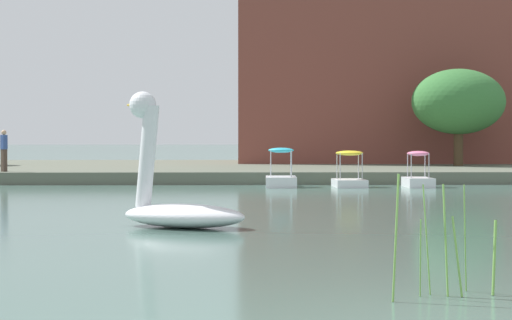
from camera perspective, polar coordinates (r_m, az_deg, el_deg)
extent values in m
plane|color=#47665B|center=(10.00, 13.51, -9.59)|extent=(576.78, 576.78, 0.00)
cube|color=#5B6051|center=(48.74, 1.73, -0.59)|extent=(149.06, 22.45, 0.51)
ellipsoid|color=white|center=(19.54, -4.51, -3.47)|extent=(3.10, 2.42, 0.51)
cylinder|color=white|center=(19.92, -6.77, 0.24)|extent=(0.65, 0.54, 2.24)
sphere|color=white|center=(19.99, -7.06, 3.42)|extent=(0.78, 0.78, 0.58)
cone|color=yellow|center=(20.11, -7.63, 3.41)|extent=(0.47, 0.45, 0.32)
cube|color=white|center=(36.36, 10.05, -1.37)|extent=(1.01, 1.81, 0.37)
ellipsoid|color=pink|center=(36.33, 10.05, 0.40)|extent=(0.87, 0.91, 0.20)
cylinder|color=#B7B7BF|center=(36.63, 9.41, -0.32)|extent=(0.04, 0.04, 0.94)
cylinder|color=#B7B7BF|center=(36.76, 10.46, -0.32)|extent=(0.04, 0.04, 0.94)
cylinder|color=#B7B7BF|center=(35.91, 9.63, -0.36)|extent=(0.04, 0.04, 0.94)
cylinder|color=#B7B7BF|center=(36.05, 10.70, -0.35)|extent=(0.04, 0.04, 0.94)
cube|color=white|center=(36.04, 5.83, -1.44)|extent=(1.25, 1.88, 0.30)
ellipsoid|color=yellow|center=(36.01, 5.83, 0.43)|extent=(1.11, 1.13, 0.20)
cylinder|color=#B7B7BF|center=(36.39, 5.05, -0.37)|extent=(0.04, 0.04, 1.03)
cylinder|color=#B7B7BF|center=(36.52, 6.39, -0.36)|extent=(0.04, 0.04, 1.03)
cylinder|color=#B7B7BF|center=(35.52, 5.25, -0.41)|extent=(0.04, 0.04, 1.03)
cylinder|color=#B7B7BF|center=(35.66, 6.62, -0.40)|extent=(0.04, 0.04, 1.03)
cube|color=white|center=(35.92, 1.56, -1.36)|extent=(1.24, 2.06, 0.41)
ellipsoid|color=#2DB7D1|center=(35.88, 1.56, 0.61)|extent=(1.03, 1.02, 0.20)
cylinder|color=#B7B7BF|center=(36.28, 0.92, -0.19)|extent=(0.04, 0.04, 1.03)
cylinder|color=#B7B7BF|center=(36.30, 2.18, -0.19)|extent=(0.04, 0.04, 1.03)
cylinder|color=#B7B7BF|center=(35.49, 0.93, -0.23)|extent=(0.04, 0.04, 1.03)
cylinder|color=#B7B7BF|center=(35.51, 2.22, -0.23)|extent=(0.04, 0.04, 1.03)
cylinder|color=#4C3823|center=(47.93, 12.48, 1.40)|extent=(0.48, 0.48, 2.91)
ellipsoid|color=#387538|center=(47.97, 12.49, 3.57)|extent=(6.33, 5.95, 3.34)
cube|color=#47382D|center=(39.67, -15.40, -0.03)|extent=(0.26, 0.27, 0.94)
cube|color=#334C8C|center=(39.66, -15.40, 1.08)|extent=(0.29, 0.30, 0.60)
sphere|color=tan|center=(39.66, -15.41, 1.67)|extent=(0.21, 0.21, 0.21)
cube|color=brown|center=(55.08, 7.67, 7.16)|extent=(16.72, 9.70, 13.96)
cylinder|color=#669942|center=(11.49, 14.60, -5.89)|extent=(0.10, 0.17, 0.90)
cylinder|color=#669942|center=(11.30, 10.56, -4.89)|extent=(0.10, 0.06, 1.34)
cylinder|color=#669942|center=(11.26, 12.40, -5.88)|extent=(0.12, 0.14, 0.96)
cylinder|color=#669942|center=(11.12, 10.19, -6.03)|extent=(0.03, 0.11, 0.93)
cylinder|color=#669942|center=(11.25, 11.69, -4.90)|extent=(0.06, 0.16, 1.34)
cylinder|color=#669942|center=(10.79, 8.69, -4.79)|extent=(0.11, 0.16, 1.48)
cylinder|color=#669942|center=(11.57, 12.87, -4.76)|extent=(0.09, 0.17, 1.33)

